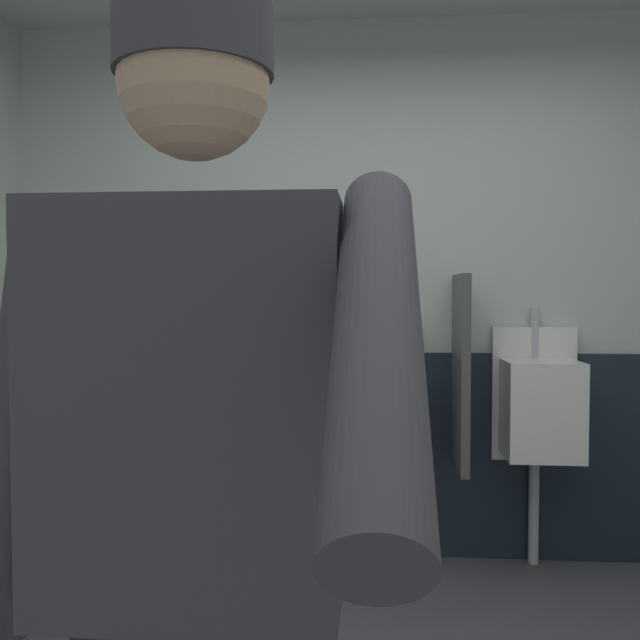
# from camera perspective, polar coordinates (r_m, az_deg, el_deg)

# --- Properties ---
(wall_back) EXTENTS (4.28, 0.12, 2.67)m
(wall_back) POSITION_cam_1_polar(r_m,az_deg,el_deg) (3.46, 4.80, 2.59)
(wall_back) COLOR silver
(wall_back) RESTS_ON ground_plane
(wainscot_band_back) EXTENTS (3.68, 0.03, 1.02)m
(wainscot_band_back) POSITION_cam_1_polar(r_m,az_deg,el_deg) (3.48, 4.75, -11.11)
(wainscot_band_back) COLOR #19232D
(wainscot_band_back) RESTS_ON ground_plane
(urinal_left) EXTENTS (0.40, 0.34, 1.24)m
(urinal_left) POSITION_cam_1_polar(r_m,az_deg,el_deg) (3.28, 4.92, -7.14)
(urinal_left) COLOR white
(urinal_left) RESTS_ON ground_plane
(urinal_middle) EXTENTS (0.40, 0.34, 1.24)m
(urinal_middle) POSITION_cam_1_polar(r_m,az_deg,el_deg) (3.37, 17.88, -7.00)
(urinal_middle) COLOR white
(urinal_middle) RESTS_ON ground_plane
(privacy_divider_panel) EXTENTS (0.04, 0.40, 0.90)m
(privacy_divider_panel) POSITION_cam_1_polar(r_m,az_deg,el_deg) (3.21, 11.66, -4.27)
(privacy_divider_panel) COLOR #4C4C51
(person) EXTENTS (0.62, 0.60, 1.70)m
(person) POSITION_cam_1_polar(r_m,az_deg,el_deg) (0.99, -10.66, -16.45)
(person) COLOR #2D3342
(person) RESTS_ON ground_plane
(soap_dispenser) EXTENTS (0.10, 0.07, 0.18)m
(soap_dispenser) POSITION_cam_1_polar(r_m,az_deg,el_deg) (3.69, -19.59, 0.35)
(soap_dispenser) COLOR silver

